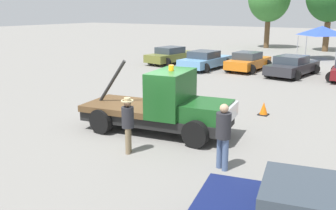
% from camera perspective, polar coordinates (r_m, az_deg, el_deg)
% --- Properties ---
extents(ground_plane, '(160.00, 160.00, 0.00)m').
position_cam_1_polar(ground_plane, '(13.48, -1.79, -4.04)').
color(ground_plane, gray).
extents(tow_truck, '(5.59, 2.81, 2.51)m').
position_cam_1_polar(tow_truck, '(13.08, -0.51, -0.30)').
color(tow_truck, black).
rests_on(tow_truck, ground).
extents(person_near_truck, '(0.41, 0.41, 1.85)m').
position_cam_1_polar(person_near_truck, '(10.16, 8.42, -4.11)').
color(person_near_truck, '#475B84').
rests_on(person_near_truck, ground).
extents(person_at_hood, '(0.38, 0.38, 1.73)m').
position_cam_1_polar(person_at_hood, '(11.28, -6.14, -2.41)').
color(person_at_hood, '#847051').
rests_on(person_at_hood, ground).
extents(parked_car_olive, '(2.76, 5.01, 1.34)m').
position_cam_1_polar(parked_car_olive, '(30.33, 0.55, 7.58)').
color(parked_car_olive, olive).
rests_on(parked_car_olive, ground).
extents(parked_car_skyblue, '(2.71, 4.74, 1.34)m').
position_cam_1_polar(parked_car_skyblue, '(27.53, 5.66, 6.81)').
color(parked_car_skyblue, '#669ED1').
rests_on(parked_car_skyblue, ground).
extents(parked_car_orange, '(2.47, 4.41, 1.34)m').
position_cam_1_polar(parked_car_orange, '(27.31, 12.11, 6.49)').
color(parked_car_orange, orange).
rests_on(parked_car_orange, ground).
extents(parked_car_charcoal, '(2.90, 4.90, 1.34)m').
position_cam_1_polar(parked_car_charcoal, '(25.87, 18.38, 5.66)').
color(parked_car_charcoal, '#2D2D33').
rests_on(parked_car_charcoal, ground).
extents(canopy_tent_blue, '(3.21, 3.21, 2.85)m').
position_cam_1_polar(canopy_tent_blue, '(35.51, 22.41, 10.42)').
color(canopy_tent_blue, '#9E9EA3').
rests_on(canopy_tent_blue, ground).
extents(traffic_cone, '(0.40, 0.40, 0.55)m').
position_cam_1_polar(traffic_cone, '(15.96, 14.37, -0.60)').
color(traffic_cone, black).
rests_on(traffic_cone, ground).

